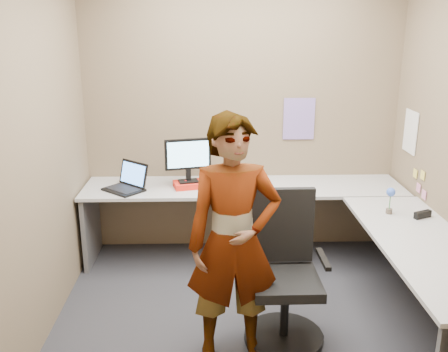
{
  "coord_description": "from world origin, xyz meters",
  "views": [
    {
      "loc": [
        -0.31,
        -3.43,
        2.18
      ],
      "look_at": [
        -0.2,
        0.25,
        1.05
      ],
      "focal_mm": 40.0,
      "sensor_mm": 36.0,
      "label": 1
    }
  ],
  "objects_px": {
    "desk": "(300,224)",
    "person": "(234,242)",
    "office_chair": "(284,283)",
    "monitor": "(188,157)"
  },
  "relations": [
    {
      "from": "desk",
      "to": "person",
      "type": "height_order",
      "value": "person"
    },
    {
      "from": "office_chair",
      "to": "person",
      "type": "height_order",
      "value": "person"
    },
    {
      "from": "desk",
      "to": "monitor",
      "type": "distance_m",
      "value": 1.19
    },
    {
      "from": "monitor",
      "to": "office_chair",
      "type": "bearing_deg",
      "value": -73.79
    },
    {
      "from": "office_chair",
      "to": "person",
      "type": "distance_m",
      "value": 0.57
    },
    {
      "from": "desk",
      "to": "person",
      "type": "distance_m",
      "value": 1.09
    },
    {
      "from": "person",
      "to": "monitor",
      "type": "bearing_deg",
      "value": 96.72
    },
    {
      "from": "office_chair",
      "to": "desk",
      "type": "bearing_deg",
      "value": 71.17
    },
    {
      "from": "office_chair",
      "to": "person",
      "type": "xyz_separation_m",
      "value": [
        -0.37,
        -0.18,
        0.4
      ]
    },
    {
      "from": "office_chair",
      "to": "person",
      "type": "relative_size",
      "value": 0.63
    }
  ]
}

